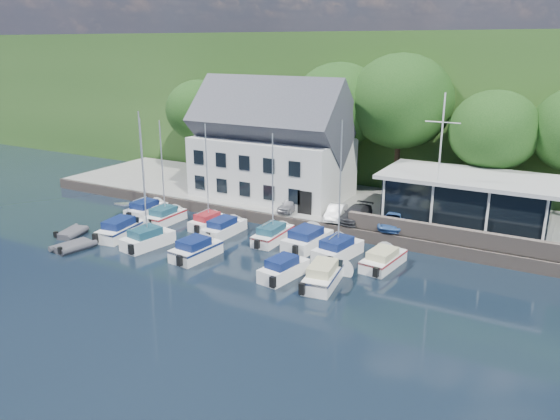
# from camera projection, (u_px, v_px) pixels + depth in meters

# --- Properties ---
(ground) EXTENTS (180.00, 180.00, 0.00)m
(ground) POSITION_uv_depth(u_px,v_px,m) (239.00, 282.00, 35.48)
(ground) COLOR black
(ground) RESTS_ON ground
(quay) EXTENTS (60.00, 13.00, 1.00)m
(quay) POSITION_uv_depth(u_px,v_px,m) (344.00, 207.00, 49.93)
(quay) COLOR gray
(quay) RESTS_ON ground
(quay_face) EXTENTS (60.00, 0.30, 1.00)m
(quay_face) POSITION_uv_depth(u_px,v_px,m) (313.00, 227.00, 44.51)
(quay_face) COLOR #695C54
(quay_face) RESTS_ON ground
(hillside) EXTENTS (160.00, 75.00, 16.00)m
(hillside) POSITION_uv_depth(u_px,v_px,m) (457.00, 89.00, 84.86)
(hillside) COLOR #27491B
(hillside) RESTS_ON ground
(field_patch) EXTENTS (50.00, 30.00, 0.30)m
(field_patch) POSITION_uv_depth(u_px,v_px,m) (525.00, 35.00, 85.41)
(field_patch) COLOR olive
(field_patch) RESTS_ON hillside
(harbor_building) EXTENTS (14.40, 8.20, 8.70)m
(harbor_building) POSITION_uv_depth(u_px,v_px,m) (272.00, 150.00, 50.94)
(harbor_building) COLOR silver
(harbor_building) RESTS_ON quay
(club_pavilion) EXTENTS (13.20, 7.20, 4.10)m
(club_pavilion) POSITION_uv_depth(u_px,v_px,m) (467.00, 201.00, 42.80)
(club_pavilion) COLOR black
(club_pavilion) RESTS_ON quay
(seawall) EXTENTS (18.00, 0.50, 1.20)m
(seawall) POSITION_uv_depth(u_px,v_px,m) (467.00, 238.00, 38.92)
(seawall) COLOR #695C54
(seawall) RESTS_ON quay
(gangway) EXTENTS (1.20, 6.00, 1.40)m
(gangway) POSITION_uv_depth(u_px,v_px,m) (144.00, 210.00, 50.69)
(gangway) COLOR silver
(gangway) RESTS_ON ground
(car_silver) EXTENTS (1.33, 3.22, 1.09)m
(car_silver) POSITION_uv_depth(u_px,v_px,m) (291.00, 205.00, 47.03)
(car_silver) COLOR #A7A6AB
(car_silver) RESTS_ON quay
(car_white) EXTENTS (1.82, 3.70, 1.17)m
(car_white) POSITION_uv_depth(u_px,v_px,m) (336.00, 212.00, 44.87)
(car_white) COLOR white
(car_white) RESTS_ON quay
(car_dgrey) EXTENTS (1.80, 4.19, 1.20)m
(car_dgrey) POSITION_uv_depth(u_px,v_px,m) (356.00, 214.00, 44.35)
(car_dgrey) COLOR #2D2E32
(car_dgrey) RESTS_ON quay
(car_blue) EXTENTS (1.89, 3.80, 1.25)m
(car_blue) POSITION_uv_depth(u_px,v_px,m) (393.00, 220.00, 42.75)
(car_blue) COLOR #335B9B
(car_blue) RESTS_ON quay
(flagpole) EXTENTS (2.53, 0.20, 10.53)m
(flagpole) POSITION_uv_depth(u_px,v_px,m) (439.00, 165.00, 40.25)
(flagpole) COLOR silver
(flagpole) RESTS_ON quay
(tree_0) EXTENTS (7.41, 7.41, 10.13)m
(tree_0) POSITION_uv_depth(u_px,v_px,m) (200.00, 126.00, 60.54)
(tree_0) COLOR #12330F
(tree_0) RESTS_ON quay
(tree_1) EXTENTS (6.79, 6.79, 9.28)m
(tree_1) POSITION_uv_depth(u_px,v_px,m) (255.00, 134.00, 58.14)
(tree_1) COLOR #12330F
(tree_1) RESTS_ON quay
(tree_2) EXTENTS (8.95, 8.95, 12.23)m
(tree_2) POSITION_uv_depth(u_px,v_px,m) (338.00, 127.00, 52.92)
(tree_2) COLOR #12330F
(tree_2) RESTS_ON quay
(tree_3) EXTENTS (9.60, 9.60, 13.12)m
(tree_3) POSITION_uv_depth(u_px,v_px,m) (399.00, 126.00, 50.46)
(tree_3) COLOR #12330F
(tree_3) RESTS_ON quay
(tree_4) EXTENTS (7.51, 7.51, 10.27)m
(tree_4) POSITION_uv_depth(u_px,v_px,m) (492.00, 151.00, 46.04)
(tree_4) COLOR #12330F
(tree_4) RESTS_ON quay
(boat_r1_0) EXTENTS (2.05, 5.66, 8.64)m
(boat_r1_0) POSITION_uv_depth(u_px,v_px,m) (143.00, 169.00, 47.93)
(boat_r1_0) COLOR white
(boat_r1_0) RESTS_ON ground
(boat_r1_1) EXTENTS (1.92, 5.50, 8.80)m
(boat_r1_1) POSITION_uv_depth(u_px,v_px,m) (163.00, 173.00, 45.93)
(boat_r1_1) COLOR white
(boat_r1_1) RESTS_ON ground
(boat_r1_2) EXTENTS (2.31, 5.31, 8.29)m
(boat_r1_2) POSITION_uv_depth(u_px,v_px,m) (207.00, 180.00, 44.66)
(boat_r1_2) COLOR white
(boat_r1_2) RESTS_ON ground
(boat_r1_3) EXTENTS (1.99, 6.20, 1.41)m
(boat_r1_3) POSITION_uv_depth(u_px,v_px,m) (224.00, 226.00, 44.11)
(boat_r1_3) COLOR white
(boat_r1_3) RESTS_ON ground
(boat_r1_4) EXTENTS (1.79, 6.16, 8.64)m
(boat_r1_4) POSITION_uv_depth(u_px,v_px,m) (273.00, 188.00, 41.52)
(boat_r1_4) COLOR white
(boat_r1_4) RESTS_ON ground
(boat_r1_5) EXTENTS (2.89, 6.57, 1.57)m
(boat_r1_5) POSITION_uv_depth(u_px,v_px,m) (307.00, 237.00, 41.38)
(boat_r1_5) COLOR white
(boat_r1_5) RESTS_ON ground
(boat_r1_6) EXTENTS (3.06, 6.43, 9.50)m
(boat_r1_6) POSITION_uv_depth(u_px,v_px,m) (340.00, 194.00, 38.17)
(boat_r1_6) COLOR white
(boat_r1_6) RESTS_ON ground
(boat_r1_7) EXTENTS (2.60, 6.18, 1.35)m
(boat_r1_7) POSITION_uv_depth(u_px,v_px,m) (384.00, 258.00, 37.73)
(boat_r1_7) COLOR white
(boat_r1_7) RESTS_ON ground
(boat_r2_0) EXTENTS (2.76, 6.68, 1.55)m
(boat_r2_0) POSITION_uv_depth(u_px,v_px,m) (122.00, 227.00, 43.62)
(boat_r2_0) COLOR white
(boat_r2_0) RESTS_ON ground
(boat_r2_1) EXTENTS (3.01, 6.05, 9.42)m
(boat_r2_1) POSITION_uv_depth(u_px,v_px,m) (144.00, 187.00, 40.31)
(boat_r2_1) COLOR white
(boat_r2_1) RESTS_ON ground
(boat_r2_2) EXTENTS (2.63, 5.74, 1.52)m
(boat_r2_2) POSITION_uv_depth(u_px,v_px,m) (196.00, 248.00, 39.29)
(boat_r2_2) COLOR white
(boat_r2_2) RESTS_ON ground
(boat_r2_3) EXTENTS (2.61, 5.67, 1.48)m
(boat_r2_3) POSITION_uv_depth(u_px,v_px,m) (284.00, 267.00, 36.00)
(boat_r2_3) COLOR white
(boat_r2_3) RESTS_ON ground
(boat_r2_4) EXTENTS (2.79, 6.62, 1.52)m
(boat_r2_4) POSITION_uv_depth(u_px,v_px,m) (324.00, 273.00, 34.98)
(boat_r2_4) COLOR white
(boat_r2_4) RESTS_ON ground
(dinghy_0) EXTENTS (2.45, 3.23, 0.67)m
(dinghy_0) POSITION_uv_depth(u_px,v_px,m) (72.00, 232.00, 43.97)
(dinghy_0) COLOR #3D3D42
(dinghy_0) RESTS_ON ground
(dinghy_1) EXTENTS (2.35, 3.31, 0.71)m
(dinghy_1) POSITION_uv_depth(u_px,v_px,m) (73.00, 245.00, 40.97)
(dinghy_1) COLOR #3D3D42
(dinghy_1) RESTS_ON ground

